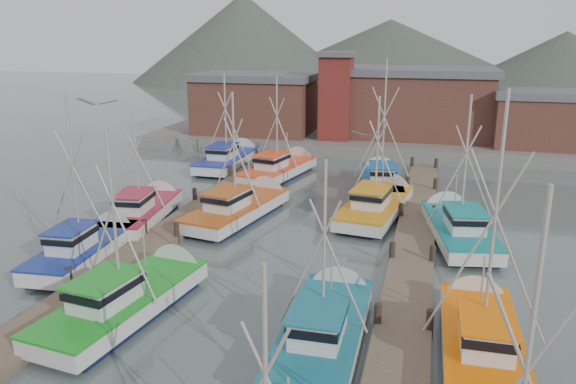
% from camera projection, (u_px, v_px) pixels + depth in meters
% --- Properties ---
extents(ground, '(260.00, 260.00, 0.00)m').
position_uv_depth(ground, '(250.00, 292.00, 25.65)').
color(ground, '#475554').
rests_on(ground, ground).
extents(dock_left, '(2.30, 46.00, 1.50)m').
position_uv_depth(dock_left, '(153.00, 243.00, 31.07)').
color(dock_left, brown).
rests_on(dock_left, ground).
extents(dock_right, '(2.30, 46.00, 1.50)m').
position_uv_depth(dock_right, '(411.00, 269.00, 27.64)').
color(dock_right, brown).
rests_on(dock_right, ground).
extents(quay, '(44.00, 16.00, 1.20)m').
position_uv_depth(quay, '(360.00, 139.00, 59.92)').
color(quay, slate).
rests_on(quay, ground).
extents(shed_left, '(12.72, 8.48, 6.20)m').
position_uv_depth(shed_left, '(256.00, 103.00, 59.74)').
color(shed_left, brown).
rests_on(shed_left, quay).
extents(shed_center, '(14.84, 9.54, 6.90)m').
position_uv_depth(shed_center, '(420.00, 102.00, 57.33)').
color(shed_center, brown).
rests_on(shed_center, quay).
extents(shed_right, '(8.48, 6.36, 5.20)m').
position_uv_depth(shed_right, '(539.00, 118.00, 52.08)').
color(shed_right, brown).
rests_on(shed_right, quay).
extents(lookout_tower, '(3.60, 3.60, 8.50)m').
position_uv_depth(lookout_tower, '(336.00, 95.00, 55.34)').
color(lookout_tower, maroon).
rests_on(lookout_tower, quay).
extents(distant_hills, '(175.00, 140.00, 42.00)m').
position_uv_depth(distant_hills, '(355.00, 80.00, 142.85)').
color(distant_hills, '#455042').
rests_on(distant_hills, ground).
extents(boat_4, '(4.04, 9.56, 8.91)m').
position_uv_depth(boat_4, '(133.00, 297.00, 23.69)').
color(boat_4, '#101935').
rests_on(boat_4, ground).
extents(boat_5, '(3.31, 8.98, 8.09)m').
position_uv_depth(boat_5, '(326.00, 327.00, 21.30)').
color(boat_5, '#101935').
rests_on(boat_5, ground).
extents(boat_6, '(3.74, 8.43, 9.29)m').
position_uv_depth(boat_6, '(88.00, 247.00, 29.25)').
color(boat_6, '#101935').
rests_on(boat_6, ground).
extents(boat_7, '(4.17, 8.72, 10.51)m').
position_uv_depth(boat_7, '(480.00, 337.00, 20.58)').
color(boat_7, '#101935').
rests_on(boat_7, ground).
extents(boat_8, '(4.69, 10.06, 8.96)m').
position_uv_depth(boat_8, '(242.00, 207.00, 35.97)').
color(boat_8, '#101935').
rests_on(boat_8, ground).
extents(boat_9, '(4.39, 10.22, 8.65)m').
position_uv_depth(boat_9, '(378.00, 204.00, 36.59)').
color(boat_9, '#101935').
rests_on(boat_9, ground).
extents(boat_10, '(3.84, 9.05, 7.80)m').
position_uv_depth(boat_10, '(144.00, 210.00, 35.38)').
color(boat_10, '#101935').
rests_on(boat_10, ground).
extents(boat_11, '(4.51, 9.62, 9.15)m').
position_uv_depth(boat_11, '(457.00, 227.00, 32.31)').
color(boat_11, '#101935').
rests_on(boat_11, ground).
extents(boat_12, '(4.76, 9.90, 9.06)m').
position_uv_depth(boat_12, '(281.00, 169.00, 46.26)').
color(boat_12, '#101935').
rests_on(boat_12, ground).
extents(boat_13, '(4.12, 9.41, 10.49)m').
position_uv_depth(boat_13, '(381.00, 180.00, 42.55)').
color(boat_13, '#101935').
rests_on(boat_13, ground).
extents(boat_14, '(3.81, 9.68, 9.10)m').
position_uv_depth(boat_14, '(230.00, 159.00, 49.89)').
color(boat_14, '#101935').
rests_on(boat_14, ground).
extents(gull_near, '(1.55, 0.65, 0.24)m').
position_uv_depth(gull_near, '(97.00, 103.00, 17.54)').
color(gull_near, slate).
rests_on(gull_near, ground).
extents(gull_far, '(1.55, 0.63, 0.24)m').
position_uv_depth(gull_far, '(367.00, 134.00, 27.19)').
color(gull_far, slate).
rests_on(gull_far, ground).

